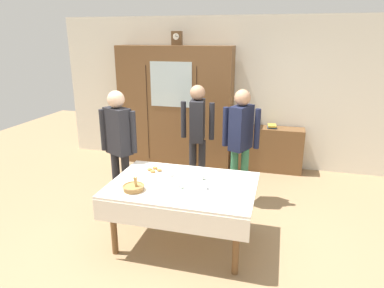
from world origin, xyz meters
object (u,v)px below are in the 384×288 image
object	(u,v)px
tea_cup_mid_right	(201,178)
person_near_right_end	(241,136)
person_behind_table_right	(119,139)
tea_cup_far_right	(197,172)
dining_table	(182,193)
tea_cup_mid_left	(179,186)
spoon_front_edge	(228,181)
person_beside_shelf	(197,128)
tea_cup_near_right	(205,187)
pastry_plate	(155,171)
spoon_far_right	(243,196)
mantel_clock	(177,38)
tea_cup_near_left	(170,174)
bread_basket	(134,187)
wall_cabinet	(175,107)
bookshelf_low	(270,149)
book_stack	(272,126)

from	to	relation	value
tea_cup_mid_right	person_near_right_end	world-z (taller)	person_near_right_end
person_behind_table_right	tea_cup_far_right	bearing A→B (deg)	-12.58
dining_table	tea_cup_mid_left	size ratio (longest dim) A/B	12.62
spoon_front_edge	person_beside_shelf	distance (m)	1.45
tea_cup_near_right	pastry_plate	world-z (taller)	tea_cup_near_right
spoon_far_right	mantel_clock	bearing A→B (deg)	119.93
tea_cup_mid_right	tea_cup_near_left	bearing A→B (deg)	179.48
mantel_clock	tea_cup_near_right	distance (m)	3.25
bread_basket	person_behind_table_right	world-z (taller)	person_behind_table_right
tea_cup_near_right	spoon_far_right	distance (m)	0.44
mantel_clock	spoon_far_right	xyz separation A→B (m)	(1.55, -2.70, -1.56)
wall_cabinet	tea_cup_far_right	xyz separation A→B (m)	(0.98, -2.25, -0.32)
tea_cup_mid_right	tea_cup_mid_left	world-z (taller)	same
tea_cup_mid_right	spoon_front_edge	size ratio (longest dim) A/B	1.09
bookshelf_low	pastry_plate	size ratio (longest dim) A/B	4.05
bookshelf_low	spoon_far_right	bearing A→B (deg)	-93.58
tea_cup_mid_left	tea_cup_near_left	bearing A→B (deg)	124.20
dining_table	spoon_front_edge	distance (m)	0.55
spoon_far_right	pastry_plate	bearing A→B (deg)	160.99
spoon_far_right	dining_table	bearing A→B (deg)	171.03
mantel_clock	spoon_front_edge	distance (m)	3.13
tea_cup_far_right	tea_cup_near_left	size ratio (longest dim) A/B	1.00
mantel_clock	person_behind_table_right	world-z (taller)	mantel_clock
bread_basket	person_beside_shelf	xyz separation A→B (m)	(0.27, 1.75, 0.23)
pastry_plate	spoon_front_edge	distance (m)	0.93
tea_cup_mid_right	tea_cup_mid_left	size ratio (longest dim) A/B	1.00
bookshelf_low	tea_cup_near_right	xyz separation A→B (m)	(-0.60, -2.69, 0.38)
dining_table	bookshelf_low	bearing A→B (deg)	71.66
dining_table	tea_cup_mid_left	world-z (taller)	tea_cup_mid_left
person_beside_shelf	person_near_right_end	bearing A→B (deg)	-20.16
bookshelf_low	tea_cup_far_right	distance (m)	2.46
tea_cup_mid_right	tea_cup_far_right	size ratio (longest dim) A/B	1.00
bookshelf_low	tea_cup_mid_left	world-z (taller)	tea_cup_mid_left
tea_cup_near_left	pastry_plate	xyz separation A→B (m)	(-0.23, 0.09, -0.01)
mantel_clock	wall_cabinet	bearing A→B (deg)	179.23
pastry_plate	spoon_front_edge	world-z (taller)	pastry_plate
spoon_front_edge	spoon_far_right	distance (m)	0.40
mantel_clock	tea_cup_mid_left	world-z (taller)	mantel_clock
bookshelf_low	book_stack	xyz separation A→B (m)	(-0.00, 0.00, 0.43)
tea_cup_near_right	spoon_front_edge	world-z (taller)	tea_cup_near_right
tea_cup_near_left	person_beside_shelf	bearing A→B (deg)	89.41
tea_cup_near_right	bread_basket	world-z (taller)	bread_basket
pastry_plate	person_beside_shelf	bearing A→B (deg)	78.51
book_stack	tea_cup_mid_left	xyz separation A→B (m)	(-0.88, -2.75, -0.05)
mantel_clock	tea_cup_far_right	bearing A→B (deg)	-67.45
tea_cup_mid_left	tea_cup_near_right	bearing A→B (deg)	11.66
book_stack	tea_cup_near_left	bearing A→B (deg)	-113.88
tea_cup_mid_left	bookshelf_low	bearing A→B (deg)	72.28
tea_cup_near_left	spoon_far_right	world-z (taller)	tea_cup_near_left
mantel_clock	person_behind_table_right	xyz separation A→B (m)	(-0.21, -1.99, -1.29)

